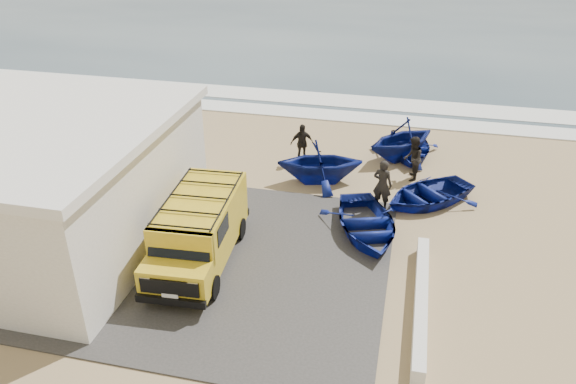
{
  "coord_description": "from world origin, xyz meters",
  "views": [
    {
      "loc": [
        4.16,
        -16.17,
        10.68
      ],
      "look_at": [
        0.18,
        0.92,
        1.2
      ],
      "focal_mm": 35.0,
      "sensor_mm": 36.0,
      "label": 1
    }
  ],
  "objects_px": {
    "boat_near_left": "(366,224)",
    "boat_near_right": "(428,193)",
    "van": "(199,228)",
    "fisherman_middle": "(413,159)",
    "fisherman_back": "(302,143)",
    "boat_mid_right": "(412,149)",
    "boat_far_left": "(402,139)",
    "boat_mid_left": "(320,162)",
    "parapet": "(421,302)",
    "building": "(42,182)",
    "fisherman_front": "(382,185)"
  },
  "relations": [
    {
      "from": "boat_near_left",
      "to": "boat_mid_left",
      "type": "distance_m",
      "value": 4.28
    },
    {
      "from": "fisherman_front",
      "to": "boat_near_left",
      "type": "bearing_deg",
      "value": 94.54
    },
    {
      "from": "boat_mid_right",
      "to": "boat_near_right",
      "type": "bearing_deg",
      "value": -79.3
    },
    {
      "from": "boat_mid_left",
      "to": "fisherman_front",
      "type": "height_order",
      "value": "fisherman_front"
    },
    {
      "from": "boat_near_left",
      "to": "boat_near_right",
      "type": "distance_m",
      "value": 3.47
    },
    {
      "from": "boat_near_left",
      "to": "parapet",
      "type": "bearing_deg",
      "value": -80.66
    },
    {
      "from": "van",
      "to": "fisherman_front",
      "type": "height_order",
      "value": "van"
    },
    {
      "from": "parapet",
      "to": "boat_near_left",
      "type": "xyz_separation_m",
      "value": [
        -1.96,
        3.68,
        0.15
      ]
    },
    {
      "from": "building",
      "to": "fisherman_back",
      "type": "xyz_separation_m",
      "value": [
        7.11,
        8.03,
        -1.29
      ]
    },
    {
      "from": "boat_mid_left",
      "to": "fisherman_front",
      "type": "xyz_separation_m",
      "value": [
        2.65,
        -1.63,
        0.09
      ]
    },
    {
      "from": "boat_near_right",
      "to": "boat_far_left",
      "type": "relative_size",
      "value": 1.07
    },
    {
      "from": "van",
      "to": "boat_mid_right",
      "type": "height_order",
      "value": "van"
    },
    {
      "from": "boat_near_right",
      "to": "boat_far_left",
      "type": "height_order",
      "value": "boat_far_left"
    },
    {
      "from": "boat_mid_left",
      "to": "van",
      "type": "bearing_deg",
      "value": 141.72
    },
    {
      "from": "boat_near_left",
      "to": "boat_near_right",
      "type": "xyz_separation_m",
      "value": [
        2.07,
        2.79,
        -0.02
      ]
    },
    {
      "from": "boat_near_right",
      "to": "boat_far_left",
      "type": "distance_m",
      "value": 4.13
    },
    {
      "from": "van",
      "to": "boat_near_right",
      "type": "height_order",
      "value": "van"
    },
    {
      "from": "boat_mid_right",
      "to": "boat_far_left",
      "type": "relative_size",
      "value": 0.94
    },
    {
      "from": "fisherman_back",
      "to": "boat_mid_right",
      "type": "bearing_deg",
      "value": -7.47
    },
    {
      "from": "boat_mid_right",
      "to": "boat_far_left",
      "type": "bearing_deg",
      "value": -146.22
    },
    {
      "from": "boat_near_right",
      "to": "fisherman_middle",
      "type": "xyz_separation_m",
      "value": [
        -0.69,
        1.91,
        0.54
      ]
    },
    {
      "from": "building",
      "to": "parapet",
      "type": "height_order",
      "value": "building"
    },
    {
      "from": "parapet",
      "to": "boat_near_left",
      "type": "bearing_deg",
      "value": 118.1
    },
    {
      "from": "boat_far_left",
      "to": "building",
      "type": "bearing_deg",
      "value": -97.6
    },
    {
      "from": "boat_near_right",
      "to": "boat_mid_left",
      "type": "xyz_separation_m",
      "value": [
        -4.36,
        0.8,
        0.52
      ]
    },
    {
      "from": "boat_far_left",
      "to": "fisherman_middle",
      "type": "xyz_separation_m",
      "value": [
        0.55,
        -1.99,
        -0.01
      ]
    },
    {
      "from": "boat_near_left",
      "to": "fisherman_middle",
      "type": "relative_size",
      "value": 2.18
    },
    {
      "from": "fisherman_back",
      "to": "parapet",
      "type": "bearing_deg",
      "value": -85.8
    },
    {
      "from": "boat_near_right",
      "to": "fisherman_middle",
      "type": "bearing_deg",
      "value": 157.45
    },
    {
      "from": "boat_mid_right",
      "to": "boat_mid_left",
      "type": "bearing_deg",
      "value": -136.12
    },
    {
      "from": "boat_near_right",
      "to": "fisherman_front",
      "type": "distance_m",
      "value": 2.0
    },
    {
      "from": "boat_mid_left",
      "to": "boat_far_left",
      "type": "bearing_deg",
      "value": -59.9
    },
    {
      "from": "building",
      "to": "boat_near_left",
      "type": "height_order",
      "value": "building"
    },
    {
      "from": "van",
      "to": "boat_mid_left",
      "type": "relative_size",
      "value": 1.54
    },
    {
      "from": "fisherman_front",
      "to": "boat_far_left",
      "type": "bearing_deg",
      "value": -80.94
    },
    {
      "from": "fisherman_middle",
      "to": "fisherman_back",
      "type": "relative_size",
      "value": 1.07
    },
    {
      "from": "van",
      "to": "boat_mid_left",
      "type": "height_order",
      "value": "van"
    },
    {
      "from": "van",
      "to": "boat_near_left",
      "type": "height_order",
      "value": "van"
    },
    {
      "from": "van",
      "to": "boat_mid_left",
      "type": "bearing_deg",
      "value": 63.01
    },
    {
      "from": "van",
      "to": "fisherman_middle",
      "type": "xyz_separation_m",
      "value": [
        6.44,
        7.47,
        -0.27
      ]
    },
    {
      "from": "fisherman_middle",
      "to": "boat_far_left",
      "type": "bearing_deg",
      "value": -163.63
    },
    {
      "from": "boat_mid_left",
      "to": "fisherman_back",
      "type": "bearing_deg",
      "value": 18.04
    },
    {
      "from": "parapet",
      "to": "fisherman_middle",
      "type": "distance_m",
      "value": 8.42
    },
    {
      "from": "boat_mid_left",
      "to": "boat_mid_right",
      "type": "distance_m",
      "value": 4.99
    },
    {
      "from": "building",
      "to": "fisherman_middle",
      "type": "xyz_separation_m",
      "value": [
        11.91,
        7.38,
        -1.23
      ]
    },
    {
      "from": "boat_mid_left",
      "to": "boat_mid_right",
      "type": "height_order",
      "value": "boat_mid_left"
    },
    {
      "from": "fisherman_front",
      "to": "fisherman_middle",
      "type": "bearing_deg",
      "value": -95.69
    },
    {
      "from": "boat_mid_right",
      "to": "fisherman_back",
      "type": "xyz_separation_m",
      "value": [
        -4.73,
        -1.65,
        0.53
      ]
    },
    {
      "from": "van",
      "to": "fisherman_middle",
      "type": "distance_m",
      "value": 9.87
    },
    {
      "from": "parapet",
      "to": "van",
      "type": "xyz_separation_m",
      "value": [
        -7.03,
        0.91,
        0.93
      ]
    }
  ]
}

